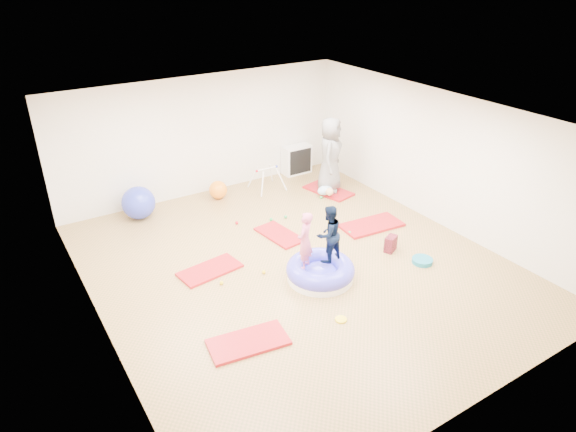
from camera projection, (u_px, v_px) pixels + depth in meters
room at (297, 197)px, 8.92m from camera, size 7.01×8.01×2.81m
gym_mat_front_left at (248, 342)px, 7.62m from camera, size 1.25×0.75×0.05m
gym_mat_mid_left at (210, 270)px, 9.36m from camera, size 1.19×0.71×0.05m
gym_mat_center_back at (280, 235)px, 10.55m from camera, size 0.67×1.14×0.05m
gym_mat_right at (371, 225)px, 10.91m from camera, size 1.36×0.77×0.05m
gym_mat_rear_right at (328, 191)px, 12.50m from camera, size 0.84×1.29×0.05m
inflatable_cushion at (320, 271)px, 9.10m from camera, size 1.22×1.22×0.38m
child_pink at (305, 238)px, 8.67m from camera, size 0.46×0.43×1.05m
child_navy at (329, 232)px, 8.88m from camera, size 0.56×0.46×1.06m
adult_caregiver at (330, 155)px, 12.11m from camera, size 1.03×1.02×1.79m
infant at (326, 191)px, 12.16m from camera, size 0.39×0.40×0.23m
ball_pit_balls at (301, 230)px, 10.68m from camera, size 4.02×2.71×0.07m
exercise_ball_blue at (138, 203)px, 11.12m from camera, size 0.72×0.72×0.72m
exercise_ball_orange at (218, 190)px, 12.09m from camera, size 0.43×0.43×0.43m
infant_play_gym at (267, 175)px, 12.45m from camera, size 0.74×0.71×0.57m
cube_shelf at (297, 160)px, 13.42m from camera, size 0.75×0.37×0.75m
balance_disc at (422, 261)px, 9.61m from camera, size 0.39×0.39×0.09m
backpack at (391, 244)px, 9.95m from camera, size 0.32×0.27×0.31m
yellow_toy at (341, 319)px, 8.11m from camera, size 0.19×0.19×0.03m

